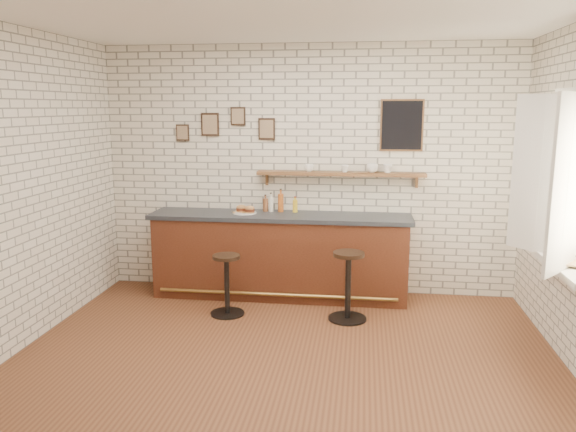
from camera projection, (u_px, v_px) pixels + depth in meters
The scene contains 21 objects.
ground at pixel (285, 357), 5.15m from camera, with size 5.00×5.00×0.00m, color brown.
bar_counter at pixel (280, 255), 6.75m from camera, with size 3.10×0.65×1.01m.
sandwich_plate at pixel (245, 213), 6.71m from camera, with size 0.28×0.28×0.01m, color white.
ciabatta_sandwich at pixel (245, 209), 6.70m from camera, with size 0.25×0.17×0.08m.
potato_chips at pixel (242, 212), 6.71m from camera, with size 0.25×0.19×0.00m.
bitters_bottle_brown at pixel (265, 205), 6.82m from camera, with size 0.06×0.06×0.21m.
bitters_bottle_white at pixel (271, 204), 6.80m from camera, with size 0.06×0.06×0.23m.
bitters_bottle_amber at pixel (281, 202), 6.78m from camera, with size 0.07×0.07×0.28m.
condiment_bottle_yellow at pixel (295, 206), 6.77m from camera, with size 0.06×0.06×0.19m.
bar_stool_left at pixel (227, 283), 6.16m from camera, with size 0.38×0.38×0.68m.
bar_stool_right at pixel (348, 284), 6.00m from camera, with size 0.42×0.42×0.75m.
wall_shelf at pixel (340, 174), 6.66m from camera, with size 2.00×0.18×0.18m.
shelf_cup_a at pixel (309, 168), 6.70m from camera, with size 0.11×0.11×0.09m, color white.
shelf_cup_b at pixel (345, 169), 6.64m from camera, with size 0.09×0.09×0.09m, color white.
shelf_cup_c at pixel (372, 168), 6.60m from camera, with size 0.13×0.13×0.11m, color white.
shelf_cup_d at pixel (388, 169), 6.58m from camera, with size 0.11×0.11×0.10m, color white.
back_wall_decor at pixel (327, 125), 6.65m from camera, with size 2.96×0.02×0.56m.
window_sill at pixel (558, 264), 4.96m from camera, with size 0.20×1.35×0.06m.
casement_window at pixel (561, 179), 4.82m from camera, with size 0.40×1.30×1.56m.
book_lower at pixel (563, 265), 4.78m from camera, with size 0.17×0.23×0.02m, color tan.
book_upper at pixel (563, 262), 4.79m from camera, with size 0.16×0.21×0.02m, color tan.
Camera 1 is at (0.66, -4.76, 2.27)m, focal length 35.00 mm.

